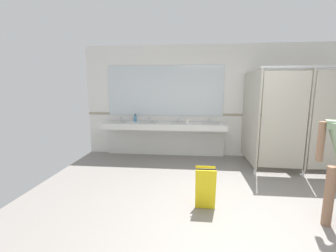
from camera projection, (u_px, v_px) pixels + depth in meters
The scene contains 9 objects.
ground_plane at pixel (249, 221), 3.00m from camera, with size 6.94×6.29×0.10m, color gray.
wall_back at pixel (223, 101), 5.62m from camera, with size 6.94×0.12×2.75m, color silver.
wall_back_tile_band at pixel (223, 115), 5.61m from camera, with size 6.94×0.01×0.06m, color #9E937F.
vanity_counter at pixel (164, 132), 5.61m from camera, with size 3.00×0.56×0.98m.
mirror_panel at pixel (165, 91), 5.65m from camera, with size 2.90×0.02×1.24m, color silver.
bathroom_stalls at pixel (298, 118), 4.62m from camera, with size 1.87×1.32×2.10m.
soap_dispenser at pixel (135, 118), 5.71m from camera, with size 0.07×0.07×0.20m.
paper_cup at pixel (188, 122), 5.40m from camera, with size 0.07×0.07×0.09m, color white.
wet_floor_sign at pixel (205, 188), 3.17m from camera, with size 0.28×0.19×0.60m.
Camera 1 is at (-0.80, -2.85, 1.68)m, focal length 24.09 mm.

